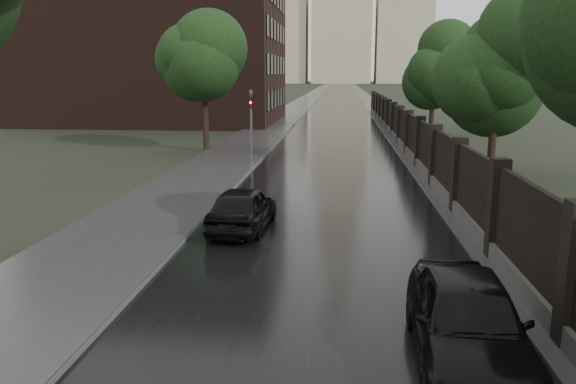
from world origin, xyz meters
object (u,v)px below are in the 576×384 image
at_px(traffic_light, 251,120).
at_px(car_right_near, 467,320).
at_px(tree_left_far, 204,67).
at_px(tree_right_c, 434,72).
at_px(hatchback_left, 243,208).
at_px(tree_right_b, 498,71).

distance_m(traffic_light, car_right_near, 21.91).
distance_m(tree_left_far, tree_right_c, 18.45).
height_order(traffic_light, hatchback_left, traffic_light).
xyz_separation_m(tree_left_far, tree_right_c, (15.50, 10.00, -0.29)).
relative_size(traffic_light, car_right_near, 0.89).
bearing_deg(tree_left_far, car_right_near, -67.50).
bearing_deg(tree_left_far, tree_right_b, -27.30).
height_order(tree_right_c, traffic_light, tree_right_c).
bearing_deg(car_right_near, traffic_light, 110.49).
xyz_separation_m(tree_right_c, car_right_near, (-4.85, -35.72, -4.18)).
relative_size(hatchback_left, car_right_near, 0.91).
bearing_deg(hatchback_left, tree_right_b, -132.52).
height_order(tree_right_b, car_right_near, tree_right_b).
height_order(tree_left_far, traffic_light, tree_left_far).
height_order(tree_right_c, car_right_near, tree_right_c).
bearing_deg(tree_right_c, tree_left_far, -147.17).
relative_size(tree_left_far, tree_right_c, 1.05).
relative_size(tree_left_far, tree_right_b, 1.05).
relative_size(tree_left_far, hatchback_left, 1.79).
distance_m(tree_right_b, hatchback_left, 14.68).
bearing_deg(tree_right_b, traffic_light, 165.76).
bearing_deg(car_right_near, tree_left_far, 114.44).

